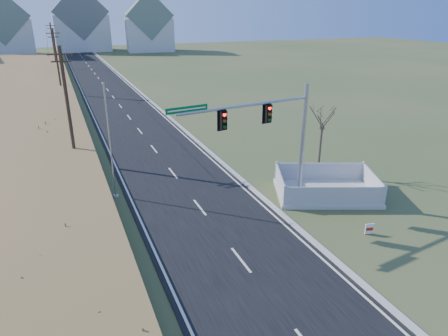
{
  "coord_description": "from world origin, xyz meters",
  "views": [
    {
      "loc": [
        -7.06,
        -16.75,
        11.35
      ],
      "look_at": [
        0.66,
        1.72,
        3.4
      ],
      "focal_mm": 32.0,
      "sensor_mm": 36.0,
      "label": 1
    }
  ],
  "objects_px": {
    "fence_enclosure": "(326,191)",
    "open_sign": "(369,229)",
    "flagpole": "(111,154)",
    "bare_tree": "(323,116)",
    "traffic_signal_mast": "(279,135)"
  },
  "relations": [
    {
      "from": "flagpole",
      "to": "open_sign",
      "type": "bearing_deg",
      "value": -39.91
    },
    {
      "from": "flagpole",
      "to": "bare_tree",
      "type": "height_order",
      "value": "flagpole"
    },
    {
      "from": "fence_enclosure",
      "to": "bare_tree",
      "type": "height_order",
      "value": "bare_tree"
    },
    {
      "from": "traffic_signal_mast",
      "to": "flagpole",
      "type": "xyz_separation_m",
      "value": [
        -9.15,
        4.76,
        -1.55
      ]
    },
    {
      "from": "flagpole",
      "to": "bare_tree",
      "type": "distance_m",
      "value": 14.68
    },
    {
      "from": "traffic_signal_mast",
      "to": "open_sign",
      "type": "height_order",
      "value": "traffic_signal_mast"
    },
    {
      "from": "open_sign",
      "to": "flagpole",
      "type": "xyz_separation_m",
      "value": [
        -11.98,
        10.02,
        2.62
      ]
    },
    {
      "from": "traffic_signal_mast",
      "to": "flagpole",
      "type": "height_order",
      "value": "flagpole"
    },
    {
      "from": "open_sign",
      "to": "bare_tree",
      "type": "relative_size",
      "value": 0.11
    },
    {
      "from": "fence_enclosure",
      "to": "open_sign",
      "type": "bearing_deg",
      "value": -76.88
    },
    {
      "from": "fence_enclosure",
      "to": "flagpole",
      "type": "height_order",
      "value": "flagpole"
    },
    {
      "from": "open_sign",
      "to": "bare_tree",
      "type": "distance_m",
      "value": 9.6
    },
    {
      "from": "traffic_signal_mast",
      "to": "open_sign",
      "type": "relative_size",
      "value": 14.94
    },
    {
      "from": "traffic_signal_mast",
      "to": "flagpole",
      "type": "bearing_deg",
      "value": 145.08
    },
    {
      "from": "fence_enclosure",
      "to": "bare_tree",
      "type": "distance_m",
      "value": 5.49
    }
  ]
}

